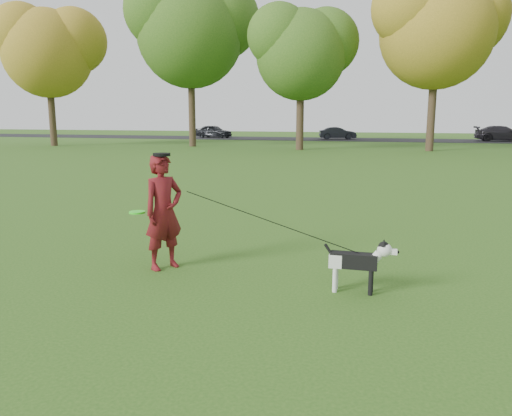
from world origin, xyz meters
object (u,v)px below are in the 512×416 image
(car_left, at_px, (214,131))
(car_mid, at_px, (338,133))
(car_right, at_px, (503,134))
(man, at_px, (164,212))
(dog, at_px, (359,260))

(car_left, distance_m, car_mid, 12.03)
(car_left, bearing_deg, car_right, -78.39)
(man, bearing_deg, car_right, 15.68)
(car_left, distance_m, car_right, 25.84)
(man, xyz_separation_m, car_right, (12.11, 39.98, -0.17))
(car_left, xyz_separation_m, car_mid, (12.03, 0.00, -0.07))
(man, bearing_deg, car_left, 51.48)
(car_left, bearing_deg, man, -149.45)
(dog, bearing_deg, car_right, 76.98)
(car_left, bearing_deg, car_mid, -78.39)
(dog, height_order, car_left, car_left)
(car_right, bearing_deg, car_left, 89.42)
(dog, relative_size, car_right, 0.21)
(car_right, bearing_deg, car_mid, 89.42)
(man, relative_size, car_right, 0.38)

